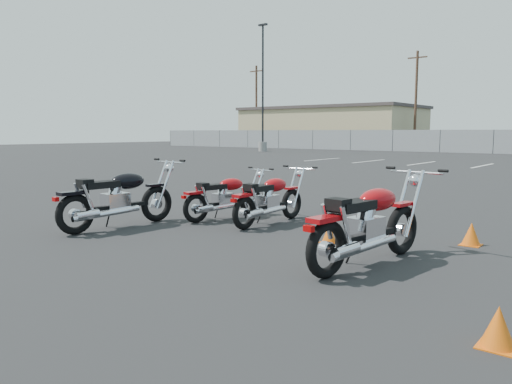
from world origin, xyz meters
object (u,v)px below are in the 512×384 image
Objects in this scene: motorcycle_third_red at (270,199)px; motorcycle_rear_red at (368,224)px; motorcycle_front_red at (225,197)px; motorcycle_second_black at (118,198)px.

motorcycle_rear_red is at bearing -29.63° from motorcycle_third_red.
motorcycle_third_red is at bearing 6.75° from motorcycle_front_red.
motorcycle_front_red is at bearing -173.25° from motorcycle_third_red.
motorcycle_front_red is 0.94× the size of motorcycle_third_red.
motorcycle_second_black is at bearing -174.88° from motorcycle_rear_red.
motorcycle_rear_red is at bearing 5.12° from motorcycle_second_black.
motorcycle_rear_red reaches higher than motorcycle_second_black.
motorcycle_front_red is 0.98m from motorcycle_third_red.
motorcycle_third_red is (0.98, 0.12, 0.03)m from motorcycle_front_red.
motorcycle_front_red is 1.98m from motorcycle_second_black.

